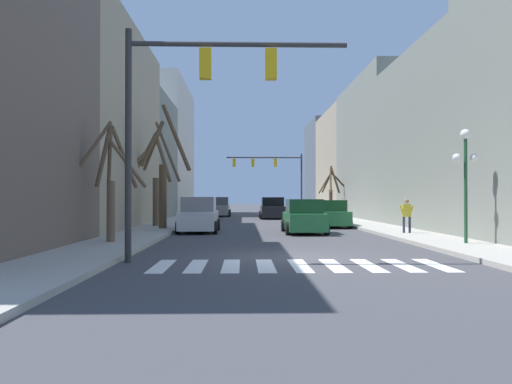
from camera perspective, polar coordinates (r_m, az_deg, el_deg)
name	(u,v)px	position (r m, az deg, el deg)	size (l,w,h in m)	color
ground_plane	(293,258)	(14.97, 4.26, -7.48)	(240.00, 240.00, 0.00)	#424247
sidewalk_left	(83,256)	(15.62, -19.20, -6.88)	(2.62, 90.00, 0.15)	#ADA89E
sidewalk_right	(499,254)	(16.76, 26.02, -6.42)	(2.62, 90.00, 0.15)	#ADA89E
building_row_left	(116,136)	(36.90, -15.73, 6.13)	(6.00, 52.49, 13.76)	#66564C
building_row_right	(386,152)	(43.37, 14.63, 4.40)	(6.00, 64.12, 11.99)	gray
crosswalk_stripes	(300,266)	(13.23, 5.03, -8.37)	(7.65, 2.60, 0.01)	white
traffic_signal_near	(190,95)	(14.13, -7.50, 10.98)	(6.13, 0.28, 6.43)	#2D2D2D
traffic_signal_far	(273,169)	(52.28, 2.01, 2.65)	(7.94, 0.28, 6.38)	#2D2D2D
street_lamp_right_corner	(466,162)	(19.45, 22.83, 3.17)	(0.95, 0.36, 4.09)	#1E4C2D
car_driving_away_lane	(304,217)	(25.04, 5.50, -2.90)	(2.05, 4.30, 1.70)	#236B38
car_parked_left_near	(199,216)	(25.87, -6.53, -2.73)	(2.02, 4.28, 1.81)	silver
car_parked_right_mid	(219,207)	(47.32, -4.20, -1.77)	(2.09, 4.53, 1.82)	gray
car_parked_left_far	(272,209)	(41.80, 1.89, -1.93)	(2.19, 4.36, 1.81)	black
car_parked_right_near	(330,214)	(30.39, 8.51, -2.55)	(1.98, 4.39, 1.63)	#236B38
pedestrian_on_left_sidewalk	(407,213)	(24.11, 16.85, -2.29)	(0.68, 0.24, 1.57)	#282D47
street_tree_left_mid	(164,175)	(26.86, -10.51, 1.88)	(2.64, 1.10, 6.61)	brown
street_tree_right_mid	(332,191)	(44.92, 8.66, 0.14)	(2.69, 2.10, 4.48)	#473828
street_tree_left_far	(155,178)	(29.45, -11.47, 1.53)	(3.37, 1.72, 6.04)	brown
street_tree_right_near	(111,181)	(19.52, -16.24, 1.27)	(2.86, 1.94, 4.50)	brown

